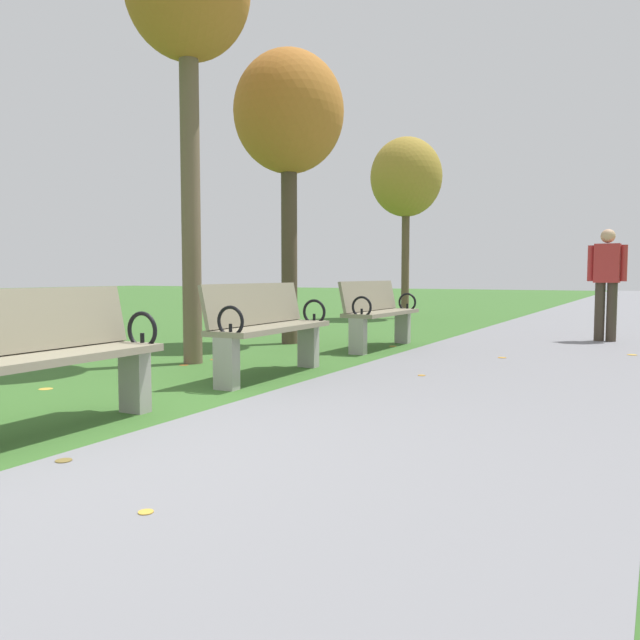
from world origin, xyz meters
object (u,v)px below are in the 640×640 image
(park_bench_1, at_px, (40,356))
(park_bench_3, at_px, (378,312))
(park_bench_2, at_px, (267,327))
(tree_2, at_px, (188,1))
(pedestrian_walking, at_px, (607,279))
(tree_4, at_px, (406,178))
(tree_3, at_px, (289,116))

(park_bench_1, relative_size, park_bench_3, 1.00)
(park_bench_2, height_order, tree_2, tree_2)
(park_bench_1, relative_size, pedestrian_walking, 0.99)
(tree_4, bearing_deg, park_bench_2, -77.90)
(tree_3, relative_size, tree_4, 1.01)
(tree_2, height_order, tree_4, tree_2)
(park_bench_3, bearing_deg, park_bench_1, -90.00)
(park_bench_3, bearing_deg, tree_4, 107.55)
(park_bench_2, xyz_separation_m, tree_2, (-1.24, 0.38, 3.42))
(park_bench_1, height_order, park_bench_2, same)
(park_bench_3, bearing_deg, park_bench_2, -90.00)
(park_bench_3, distance_m, tree_3, 3.02)
(park_bench_1, distance_m, park_bench_2, 2.50)
(park_bench_3, height_order, tree_4, tree_4)
(tree_3, bearing_deg, pedestrian_walking, 30.34)
(park_bench_2, height_order, park_bench_3, same)
(pedestrian_walking, bearing_deg, park_bench_2, -117.94)
(park_bench_2, distance_m, park_bench_3, 2.69)
(tree_2, height_order, tree_3, tree_2)
(park_bench_1, distance_m, park_bench_3, 5.20)
(park_bench_2, bearing_deg, pedestrian_walking, 62.06)
(park_bench_3, height_order, pedestrian_walking, pedestrian_walking)
(tree_4, bearing_deg, park_bench_1, -80.64)
(tree_2, bearing_deg, pedestrian_walking, 49.75)
(tree_3, xyz_separation_m, tree_4, (-0.44, 5.74, -0.06))
(tree_3, bearing_deg, park_bench_2, -62.73)
(tree_2, bearing_deg, park_bench_1, -66.75)
(park_bench_2, xyz_separation_m, tree_3, (-1.34, 2.61, 2.71))
(park_bench_1, relative_size, tree_3, 0.39)
(park_bench_3, xyz_separation_m, tree_3, (-1.34, -0.08, 2.71))
(park_bench_1, xyz_separation_m, tree_4, (-1.79, 10.85, 2.65))
(pedestrian_walking, bearing_deg, tree_3, -149.66)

